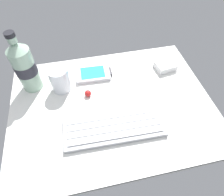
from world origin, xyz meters
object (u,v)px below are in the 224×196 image
Objects in this scene: handheld_device at (93,74)px; water_bottle at (25,66)px; keyboard at (114,126)px; trackball_mouse at (88,93)px; juice_cup at (60,80)px; charger_block at (165,66)px.

handheld_device is 0.63× the size of water_bottle.
trackball_mouse reaches higher than keyboard.
keyboard is 33.12cm from water_bottle.
handheld_device is 12.33cm from juice_cup.
juice_cup reaches higher than trackball_mouse.
water_bottle reaches higher than keyboard.
juice_cup is 38.06cm from charger_block.
keyboard is 13.34× the size of trackball_mouse.
handheld_device is 1.86× the size of charger_block.
juice_cup is 11.28cm from water_bottle.
water_bottle reaches higher than juice_cup.
charger_block is at bearing 2.70° from juice_cup.
juice_cup is at bearing -161.27° from handheld_device.
water_bottle reaches higher than handheld_device.
charger_block is (24.03, 20.55, 0.39)cm from keyboard.
water_bottle is (-23.44, 21.91, 8.20)cm from keyboard.
juice_cup is at bearing 147.85° from trackball_mouse.
water_bottle is at bearing -178.16° from handheld_device.
charger_block is 30.55cm from trackball_mouse.
handheld_device is at bearing 175.63° from charger_block.
juice_cup is (-11.28, -3.82, 3.18)cm from handheld_device.
trackball_mouse is (8.17, -5.13, -2.81)cm from juice_cup.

